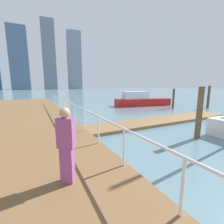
{
  "coord_description": "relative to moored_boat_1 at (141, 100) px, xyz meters",
  "views": [
    {
      "loc": [
        -5.2,
        1.3,
        2.57
      ],
      "look_at": [
        -1.02,
        9.51,
        0.99
      ],
      "focal_mm": 24.29,
      "sensor_mm": 36.0,
      "label": 1
    }
  ],
  "objects": [
    {
      "name": "ground_plane",
      "position": [
        -7.23,
        2.7,
        -0.7
      ],
      "size": [
        300.0,
        300.0,
        0.0
      ],
      "primitive_type": "plane",
      "color": "slate"
    },
    {
      "name": "floating_dock",
      "position": [
        -4.46,
        -8.08,
        -0.61
      ],
      "size": [
        12.55,
        2.0,
        0.18
      ],
      "primitive_type": "cube",
      "color": "olive",
      "rests_on": "ground_plane"
    },
    {
      "name": "boardwalk_railing",
      "position": [
        -10.38,
        -8.99,
        0.55
      ],
      "size": [
        0.06,
        25.91,
        1.08
      ],
      "color": "white",
      "rests_on": "boardwalk"
    },
    {
      "name": "dock_piling_0",
      "position": [
        1.79,
        -3.68,
        0.44
      ],
      "size": [
        0.25,
        0.25,
        2.28
      ],
      "primitive_type": "cylinder",
      "color": "brown",
      "rests_on": "ground_plane"
    },
    {
      "name": "dock_piling_1",
      "position": [
        5.54,
        -5.42,
        0.59
      ],
      "size": [
        0.28,
        0.28,
        2.58
      ],
      "primitive_type": "cylinder",
      "color": "brown",
      "rests_on": "ground_plane"
    },
    {
      "name": "dock_piling_2",
      "position": [
        -5.38,
        -11.5,
        0.57
      ],
      "size": [
        0.27,
        0.27,
        2.55
      ],
      "primitive_type": "cylinder",
      "color": "brown",
      "rests_on": "ground_plane"
    },
    {
      "name": "moored_boat_1",
      "position": [
        0.0,
        0.0,
        0.0
      ],
      "size": [
        7.59,
        3.14,
        1.86
      ],
      "color": "red",
      "rests_on": "ground_plane"
    },
    {
      "name": "pedestrian_0",
      "position": [
        -11.89,
        -12.71,
        0.6
      ],
      "size": [
        0.42,
        0.38,
        1.72
      ],
      "color": "#994C8C",
      "rests_on": "boardwalk"
    },
    {
      "name": "skyline_tower_1",
      "position": [
        -19.75,
        107.97,
        19.8
      ],
      "size": [
        11.43,
        11.32,
        40.99
      ],
      "primitive_type": "cube",
      "rotation": [
        0.0,
        0.0,
        -0.02
      ],
      "color": "slate",
      "rests_on": "ground_plane"
    },
    {
      "name": "skyline_tower_2",
      "position": [
        -0.2,
        116.68,
        24.85
      ],
      "size": [
        9.99,
        13.46,
        51.09
      ],
      "primitive_type": "cube",
      "rotation": [
        0.0,
        0.0,
        -0.05
      ],
      "color": "slate",
      "rests_on": "ground_plane"
    },
    {
      "name": "skyline_tower_3",
      "position": [
        20.2,
        119.03,
        22.96
      ],
      "size": [
        11.92,
        8.88,
        47.32
      ],
      "primitive_type": "cube",
      "rotation": [
        0.0,
        0.0,
        -0.1
      ],
      "color": "gray",
      "rests_on": "ground_plane"
    }
  ]
}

